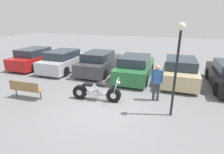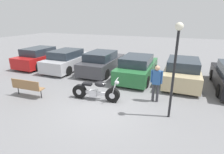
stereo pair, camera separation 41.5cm
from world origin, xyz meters
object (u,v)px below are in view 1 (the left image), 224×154
at_px(parked_car_dark_grey, 99,63).
at_px(parked_car_red, 36,58).
at_px(parked_car_silver, 65,61).
at_px(lamp_post, 178,55).
at_px(park_bench, 26,88).
at_px(person_standing, 157,80).
at_px(parked_car_champagne, 179,71).
at_px(parked_car_green, 135,68).
at_px(motorcycle, 96,92).

bearing_deg(parked_car_dark_grey, parked_car_red, -177.60).
bearing_deg(parked_car_silver, parked_car_red, 178.34).
distance_m(parked_car_red, parked_car_dark_grey, 5.24).
height_order(parked_car_dark_grey, lamp_post, lamp_post).
xyz_separation_m(park_bench, person_standing, (5.77, 1.79, 0.47)).
bearing_deg(parked_car_champagne, parked_car_silver, -179.50).
relative_size(parked_car_green, park_bench, 2.64).
bearing_deg(parked_car_champagne, motorcycle, -133.10).
relative_size(parked_car_dark_grey, park_bench, 2.64).
height_order(parked_car_green, person_standing, person_standing).
bearing_deg(parked_car_red, parked_car_green, -1.58).
xyz_separation_m(motorcycle, person_standing, (2.62, 0.86, 0.59)).
bearing_deg(person_standing, parked_car_champagne, 70.99).
distance_m(park_bench, lamp_post, 6.77).
distance_m(parked_car_silver, person_standing, 7.44).
bearing_deg(parked_car_red, lamp_post, -22.56).
distance_m(motorcycle, person_standing, 2.82).
distance_m(park_bench, person_standing, 6.06).
xyz_separation_m(parked_car_dark_grey, lamp_post, (4.90, -4.43, 1.73)).
relative_size(parked_car_red, parked_car_dark_grey, 1.00).
relative_size(parked_car_red, person_standing, 2.51).
bearing_deg(person_standing, parked_car_red, 161.96).
bearing_deg(motorcycle, lamp_post, -4.83).
bearing_deg(parked_car_green, parked_car_champagne, 4.60).
relative_size(motorcycle, parked_car_dark_grey, 0.54).
height_order(parked_car_champagne, lamp_post, lamp_post).
bearing_deg(parked_car_champagne, lamp_post, -94.64).
xyz_separation_m(parked_car_silver, parked_car_champagne, (7.86, 0.07, 0.00)).
height_order(motorcycle, parked_car_green, parked_car_green).
relative_size(parked_car_green, person_standing, 2.51).
relative_size(park_bench, person_standing, 0.95).
height_order(parked_car_green, park_bench, parked_car_green).
height_order(parked_car_green, lamp_post, lamp_post).
xyz_separation_m(motorcycle, park_bench, (-3.15, -0.93, 0.12)).
distance_m(motorcycle, parked_car_champagne, 5.38).
xyz_separation_m(motorcycle, parked_car_dark_grey, (-1.57, 4.15, 0.25)).
height_order(parked_car_red, parked_car_champagne, same).
distance_m(motorcycle, parked_car_green, 3.87).
bearing_deg(parked_car_champagne, person_standing, -109.01).
relative_size(parked_car_silver, parked_car_dark_grey, 1.00).
height_order(parked_car_dark_grey, person_standing, person_standing).
relative_size(motorcycle, park_bench, 1.42).
distance_m(parked_car_silver, parked_car_dark_grey, 2.64).
height_order(park_bench, lamp_post, lamp_post).
relative_size(parked_car_green, lamp_post, 1.21).
relative_size(parked_car_red, lamp_post, 1.21).
bearing_deg(lamp_post, park_bench, -174.26).
height_order(motorcycle, lamp_post, lamp_post).
distance_m(parked_car_dark_grey, person_standing, 5.33).
height_order(parked_car_silver, parked_car_green, same).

